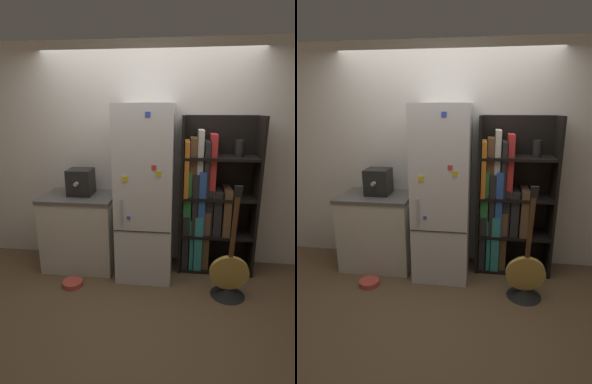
% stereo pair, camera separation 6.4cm
% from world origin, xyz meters
% --- Properties ---
extents(ground_plane, '(16.00, 16.00, 0.00)m').
position_xyz_m(ground_plane, '(0.00, 0.00, 0.00)').
color(ground_plane, brown).
extents(wall_back, '(8.00, 0.05, 2.60)m').
position_xyz_m(wall_back, '(0.00, 0.47, 1.30)').
color(wall_back, silver).
rests_on(wall_back, ground_plane).
extents(refrigerator, '(0.60, 0.70, 1.92)m').
position_xyz_m(refrigerator, '(-0.00, 0.11, 0.96)').
color(refrigerator, silver).
rests_on(refrigerator, ground_plane).
extents(bookshelf, '(0.85, 0.38, 1.80)m').
position_xyz_m(bookshelf, '(0.69, 0.29, 0.82)').
color(bookshelf, black).
rests_on(bookshelf, ground_plane).
extents(kitchen_counter, '(0.84, 0.60, 0.89)m').
position_xyz_m(kitchen_counter, '(-0.79, 0.16, 0.45)').
color(kitchen_counter, beige).
rests_on(kitchen_counter, ground_plane).
extents(espresso_machine, '(0.28, 0.33, 0.30)m').
position_xyz_m(espresso_machine, '(-0.77, 0.20, 1.04)').
color(espresso_machine, black).
rests_on(espresso_machine, kitchen_counter).
extents(guitar, '(0.39, 0.36, 1.21)m').
position_xyz_m(guitar, '(0.90, -0.29, 0.17)').
color(guitar, black).
rests_on(guitar, ground_plane).
extents(pet_bowl, '(0.22, 0.22, 0.06)m').
position_xyz_m(pet_bowl, '(-0.76, -0.31, 0.03)').
color(pet_bowl, '#D84C3F').
rests_on(pet_bowl, ground_plane).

